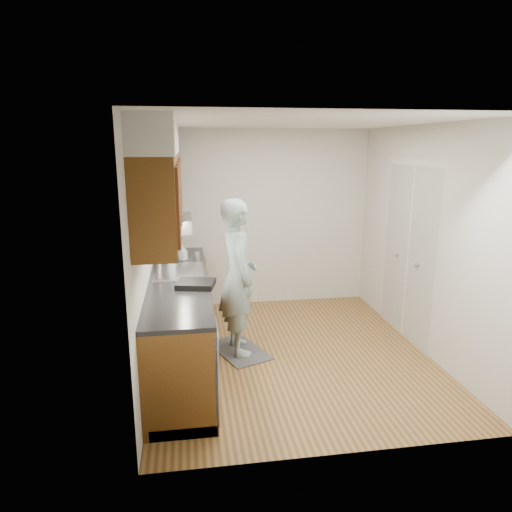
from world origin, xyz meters
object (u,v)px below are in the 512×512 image
(soap_bottle_a, at_px, (171,252))
(dish_rack, at_px, (196,284))
(steel_can, at_px, (197,257))
(soap_bottle_b, at_px, (183,253))
(soap_bottle_c, at_px, (182,250))
(person, at_px, (238,267))

(soap_bottle_a, xyz_separation_m, dish_rack, (0.26, -0.92, -0.12))
(soap_bottle_a, bearing_deg, steel_can, 18.18)
(steel_can, distance_m, dish_rack, 1.02)
(soap_bottle_b, height_order, soap_bottle_c, soap_bottle_b)
(dish_rack, bearing_deg, steel_can, 100.16)
(soap_bottle_b, bearing_deg, soap_bottle_c, 93.09)
(soap_bottle_c, bearing_deg, dish_rack, -84.11)
(soap_bottle_a, height_order, soap_bottle_b, soap_bottle_a)
(soap_bottle_c, relative_size, steel_can, 1.44)
(person, distance_m, dish_rack, 0.68)
(soap_bottle_c, bearing_deg, soap_bottle_b, -86.91)
(steel_can, height_order, dish_rack, steel_can)
(steel_can, xyz_separation_m, dish_rack, (-0.04, -1.02, -0.03))
(person, relative_size, dish_rack, 5.54)
(dish_rack, bearing_deg, soap_bottle_a, 118.51)
(soap_bottle_a, bearing_deg, soap_bottle_b, 52.74)
(steel_can, relative_size, dish_rack, 0.30)
(soap_bottle_a, relative_size, steel_can, 2.78)
(soap_bottle_a, height_order, dish_rack, soap_bottle_a)
(person, distance_m, soap_bottle_b, 0.85)
(soap_bottle_b, bearing_deg, soap_bottle_a, -127.26)
(soap_bottle_a, height_order, steel_can, soap_bottle_a)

